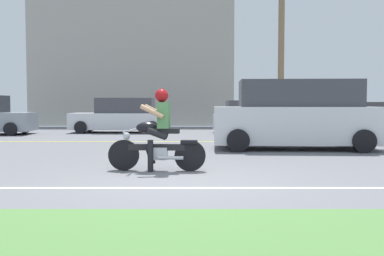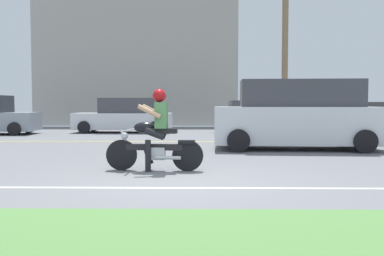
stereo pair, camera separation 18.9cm
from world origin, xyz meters
The scene contains 9 objects.
ground centered at (0.00, 3.00, -0.02)m, with size 56.00×30.00×0.04m, color slate.
lane_line_near centered at (0.00, -0.57, 0.00)m, with size 50.40×0.12×0.01m, color silver.
lane_line_far centered at (0.00, 7.99, 0.00)m, with size 50.40×0.12×0.01m, color yellow.
motorcyclist centered at (-0.50, 1.25, 0.69)m, with size 1.96×0.64×1.64m.
suv_nearby centered at (3.28, 5.50, 0.98)m, with size 5.02×2.32×2.03m.
parked_car_1 centered at (-3.08, 12.92, 0.74)m, with size 4.51×1.90×1.60m.
parked_car_2 centered at (3.07, 12.29, 0.69)m, with size 3.95×2.05×1.48m.
parked_car_3 centered at (8.64, 13.06, 0.67)m, with size 3.89×1.96×1.41m.
building_far centered at (-3.51, 21.00, 4.04)m, with size 12.44×4.00×8.07m, color #A8A399.
Camera 2 is at (0.38, -7.52, 1.35)m, focal length 41.24 mm.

